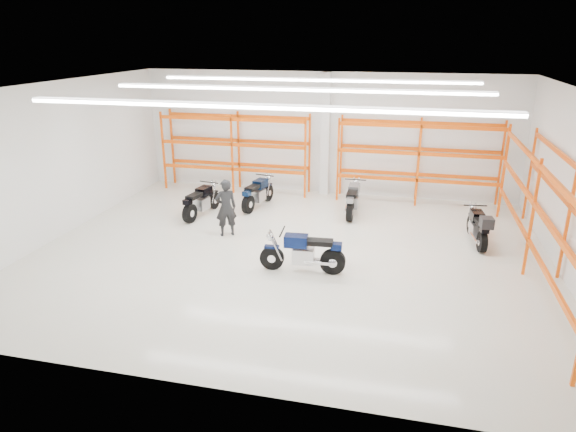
% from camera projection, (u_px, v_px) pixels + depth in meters
% --- Properties ---
extents(ground, '(14.00, 14.00, 0.00)m').
position_uv_depth(ground, '(289.00, 252.00, 14.32)').
color(ground, silver).
rests_on(ground, ground).
extents(room_shell, '(14.02, 12.02, 4.51)m').
position_uv_depth(room_shell, '(290.00, 135.00, 13.25)').
color(room_shell, white).
rests_on(room_shell, ground).
extents(motorcycle_main, '(2.21, 0.73, 1.08)m').
position_uv_depth(motorcycle_main, '(306.00, 253.00, 12.98)').
color(motorcycle_main, black).
rests_on(motorcycle_main, ground).
extents(motorcycle_back_a, '(0.78, 2.12, 1.04)m').
position_uv_depth(motorcycle_back_a, '(200.00, 202.00, 17.00)').
color(motorcycle_back_a, black).
rests_on(motorcycle_back_a, ground).
extents(motorcycle_back_b, '(0.82, 2.12, 1.05)m').
position_uv_depth(motorcycle_back_b, '(257.00, 194.00, 17.86)').
color(motorcycle_back_b, black).
rests_on(motorcycle_back_b, ground).
extents(motorcycle_back_c, '(0.73, 2.19, 1.08)m').
position_uv_depth(motorcycle_back_c, '(353.00, 200.00, 17.16)').
color(motorcycle_back_c, black).
rests_on(motorcycle_back_c, ground).
extents(motorcycle_back_d, '(0.68, 2.11, 1.08)m').
position_uv_depth(motorcycle_back_d, '(479.00, 228.00, 14.67)').
color(motorcycle_back_d, black).
rests_on(motorcycle_back_d, ground).
extents(standing_man, '(0.76, 0.68, 1.74)m').
position_uv_depth(standing_man, '(226.00, 208.00, 15.27)').
color(standing_man, black).
rests_on(standing_man, ground).
extents(structural_column, '(0.32, 0.32, 4.50)m').
position_uv_depth(structural_column, '(325.00, 135.00, 18.91)').
color(structural_column, white).
rests_on(structural_column, ground).
extents(pallet_racking_back_left, '(5.67, 0.87, 3.00)m').
position_uv_depth(pallet_racking_back_left, '(235.00, 145.00, 19.49)').
color(pallet_racking_back_left, '#F05113').
rests_on(pallet_racking_back_left, ground).
extents(pallet_racking_back_right, '(5.67, 0.87, 3.00)m').
position_uv_depth(pallet_racking_back_right, '(419.00, 154.00, 18.02)').
color(pallet_racking_back_right, '#F05113').
rests_on(pallet_racking_back_right, ground).
extents(pallet_racking_side, '(0.87, 9.07, 3.00)m').
position_uv_depth(pallet_racking_side, '(552.00, 208.00, 12.31)').
color(pallet_racking_side, '#F05113').
rests_on(pallet_racking_side, ground).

